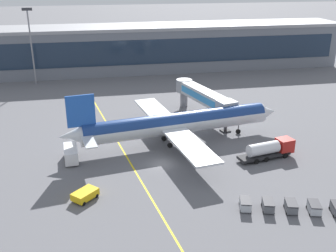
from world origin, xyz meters
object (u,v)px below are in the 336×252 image
object	(u,v)px
pushback_tug	(85,194)
baggage_cart_2	(291,206)
fuel_tanker	(270,149)
baggage_cart_1	(268,205)
baggage_cart_0	(245,204)
main_airliner	(176,123)
lavatory_truck	(71,153)
baggage_cart_3	(314,207)

from	to	relation	value
pushback_tug	baggage_cart_2	world-z (taller)	baggage_cart_2
fuel_tanker	baggage_cart_2	bearing A→B (deg)	-104.57
baggage_cart_1	baggage_cart_2	size ratio (longest dim) A/B	1.00
baggage_cart_0	baggage_cart_2	size ratio (longest dim) A/B	1.00
main_airliner	lavatory_truck	xyz separation A→B (m)	(-20.20, -3.91, -2.75)
fuel_tanker	baggage_cart_2	xyz separation A→B (m)	(-4.33, -16.67, -0.96)
fuel_tanker	baggage_cart_2	world-z (taller)	fuel_tanker
baggage_cart_2	main_airliner	bearing A→B (deg)	112.22
fuel_tanker	pushback_tug	bearing A→B (deg)	-166.74
fuel_tanker	lavatory_truck	bearing A→B (deg)	170.40
fuel_tanker	baggage_cart_0	size ratio (longest dim) A/B	3.72
fuel_tanker	baggage_cart_0	bearing A→B (deg)	-125.18
pushback_tug	baggage_cart_1	distance (m)	26.76
main_airliner	pushback_tug	xyz separation A→B (m)	(-17.75, -17.66, -3.32)
main_airliner	pushback_tug	distance (m)	25.26
pushback_tug	baggage_cart_1	bearing A→B (deg)	-17.39
main_airliner	baggage_cart_1	distance (m)	27.03
fuel_tanker	baggage_cart_0	world-z (taller)	fuel_tanker
baggage_cart_1	pushback_tug	bearing A→B (deg)	162.61
baggage_cart_0	baggage_cart_3	size ratio (longest dim) A/B	1.00
fuel_tanker	baggage_cart_2	size ratio (longest dim) A/B	3.72
main_airliner	baggage_cart_2	world-z (taller)	main_airliner
main_airliner	baggage_cart_1	world-z (taller)	main_airliner
baggage_cart_2	pushback_tug	bearing A→B (deg)	162.70
lavatory_truck	baggage_cart_3	world-z (taller)	lavatory_truck
main_airliner	baggage_cart_0	bearing A→B (deg)	-79.21
baggage_cart_0	baggage_cart_2	bearing A→B (deg)	-16.51
lavatory_truck	baggage_cart_0	bearing A→B (deg)	-39.90
fuel_tanker	baggage_cart_3	distance (m)	17.65
pushback_tug	baggage_cart_2	distance (m)	29.96
baggage_cart_2	lavatory_truck	bearing A→B (deg)	143.89
main_airliner	baggage_cart_3	xyz separation A→B (m)	(13.92, -27.48, -3.39)
main_airliner	baggage_cart_0	size ratio (longest dim) A/B	15.11
fuel_tanker	baggage_cart_3	world-z (taller)	fuel_tanker
baggage_cart_0	baggage_cart_1	bearing A→B (deg)	-16.51
fuel_tanker	pushback_tug	size ratio (longest dim) A/B	2.56
baggage_cart_0	baggage_cart_1	distance (m)	3.20
fuel_tanker	baggage_cart_1	size ratio (longest dim) A/B	3.72
lavatory_truck	baggage_cart_1	size ratio (longest dim) A/B	2.00
fuel_tanker	lavatory_truck	size ratio (longest dim) A/B	1.86
lavatory_truck	baggage_cart_1	bearing A→B (deg)	-37.84
pushback_tug	baggage_cart_1	size ratio (longest dim) A/B	1.46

